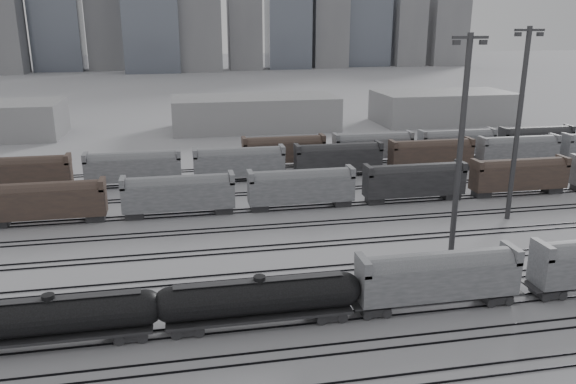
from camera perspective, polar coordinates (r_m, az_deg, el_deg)
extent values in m
plane|color=silver|center=(49.88, 0.17, -13.66)|extent=(900.00, 900.00, 0.00)
cube|color=black|center=(45.92, 1.37, -16.50)|extent=(220.00, 0.07, 0.16)
cube|color=black|center=(47.09, 0.98, -15.57)|extent=(220.00, 0.07, 0.16)
cube|color=black|center=(50.08, 0.11, -13.42)|extent=(220.00, 0.07, 0.16)
cube|color=black|center=(51.30, -0.21, -12.63)|extent=(220.00, 0.07, 0.16)
cube|color=black|center=(54.38, -0.93, -10.81)|extent=(220.00, 0.07, 0.16)
cube|color=black|center=(55.63, -1.19, -10.14)|extent=(220.00, 0.07, 0.16)
cube|color=black|center=(58.79, -1.80, -8.59)|extent=(220.00, 0.07, 0.16)
cube|color=black|center=(60.07, -2.02, -8.01)|extent=(220.00, 0.07, 0.16)
cube|color=black|center=(65.11, -2.80, -5.99)|extent=(220.00, 0.07, 0.16)
cube|color=black|center=(66.42, -2.99, -5.52)|extent=(220.00, 0.07, 0.16)
cube|color=black|center=(71.56, -3.62, -3.85)|extent=(220.00, 0.07, 0.16)
cube|color=black|center=(72.89, -3.77, -3.46)|extent=(220.00, 0.07, 0.16)
cube|color=black|center=(78.10, -4.30, -2.07)|extent=(220.00, 0.07, 0.16)
cube|color=black|center=(79.45, -4.43, -1.74)|extent=(220.00, 0.07, 0.16)
cube|color=black|center=(85.67, -4.95, -0.36)|extent=(220.00, 0.07, 0.16)
cube|color=black|center=(87.03, -5.05, -0.09)|extent=(220.00, 0.07, 0.16)
cube|color=black|center=(93.30, -5.49, 1.06)|extent=(220.00, 0.07, 0.16)
cube|color=black|center=(94.68, -5.58, 1.29)|extent=(220.00, 0.07, 0.16)
cube|color=black|center=(101.00, -5.95, 2.27)|extent=(220.00, 0.07, 0.16)
cube|color=black|center=(102.38, -6.02, 2.47)|extent=(220.00, 0.07, 0.16)
cube|color=black|center=(49.98, -15.60, -13.53)|extent=(2.67, 2.15, 0.72)
cube|color=black|center=(50.71, -22.77, -13.16)|extent=(15.89, 2.77, 0.26)
cylinder|color=black|center=(49.94, -22.98, -11.52)|extent=(14.87, 2.97, 2.97)
sphere|color=black|center=(48.84, -14.27, -11.29)|extent=(2.97, 2.97, 2.97)
cylinder|color=black|center=(49.22, -23.20, -9.83)|extent=(1.03, 1.03, 0.51)
cube|color=black|center=(49.27, -23.19, -9.94)|extent=(14.36, 0.92, 0.06)
cube|color=black|center=(49.74, -10.16, -13.29)|extent=(2.70, 2.18, 0.73)
cube|color=black|center=(51.21, 4.22, -12.10)|extent=(2.70, 2.18, 0.73)
cube|color=black|center=(49.84, -2.86, -12.26)|extent=(16.09, 2.80, 0.26)
cylinder|color=black|center=(49.06, -2.89, -10.57)|extent=(15.06, 3.01, 3.01)
sphere|color=black|center=(48.72, -11.85, -11.14)|extent=(3.01, 3.01, 3.01)
sphere|color=black|center=(50.53, 5.72, -9.78)|extent=(3.01, 3.01, 3.01)
cylinder|color=black|center=(48.32, -2.92, -8.82)|extent=(1.04, 1.04, 0.52)
cube|color=black|center=(48.36, -2.91, -8.93)|extent=(14.54, 0.93, 0.06)
cube|color=black|center=(52.37, 8.71, -11.60)|extent=(2.60, 2.10, 0.70)
cube|color=black|center=(57.25, 20.26, -9.92)|extent=(2.60, 2.10, 0.70)
cube|color=gray|center=(53.51, 14.95, -8.54)|extent=(14.98, 3.00, 3.20)
cylinder|color=gray|center=(53.02, 15.05, -7.37)|extent=(13.58, 2.90, 2.90)
cube|color=gray|center=(50.09, 7.63, -7.38)|extent=(0.70, 3.00, 1.40)
cube|color=gray|center=(56.14, 21.76, -5.76)|extent=(0.70, 3.00, 1.40)
cone|color=black|center=(54.36, 14.79, -10.40)|extent=(2.40, 2.40, 0.90)
cube|color=black|center=(60.21, 24.88, -9.12)|extent=(2.62, 2.12, 0.71)
cube|color=gray|center=(57.85, 24.43, -5.38)|extent=(0.71, 3.02, 1.41)
cylinder|color=#3A3A3D|center=(62.69, 17.08, 4.00)|extent=(0.62, 0.62, 24.38)
cube|color=#3A3A3D|center=(61.32, 18.04, 14.72)|extent=(3.90, 0.29, 0.29)
cube|color=#3A3A3D|center=(60.65, 16.74, 14.35)|extent=(0.68, 0.49, 0.49)
cube|color=#3A3A3D|center=(62.04, 19.22, 14.17)|extent=(0.68, 0.49, 0.49)
cylinder|color=#3A3A3D|center=(78.24, 22.33, 6.13)|extent=(0.64, 0.64, 24.95)
cube|color=#3A3A3D|center=(77.19, 23.34, 14.88)|extent=(3.99, 0.30, 0.30)
cube|color=#3A3A3D|center=(76.38, 22.33, 14.60)|extent=(0.70, 0.50, 0.50)
cube|color=#3A3A3D|center=(78.03, 24.23, 14.41)|extent=(0.70, 0.50, 0.50)
cube|color=brown|center=(79.47, -23.36, -1.05)|extent=(15.00, 3.00, 5.60)
cube|color=gray|center=(77.50, -11.03, -0.38)|extent=(15.00, 3.00, 5.60)
cube|color=gray|center=(79.21, 1.35, 0.31)|extent=(15.00, 3.00, 5.60)
cube|color=black|center=(84.38, 12.70, 0.94)|extent=(15.00, 3.00, 5.60)
cube|color=brown|center=(92.44, 22.41, 1.44)|extent=(15.00, 3.00, 5.60)
cube|color=brown|center=(96.13, -25.55, 1.61)|extent=(15.00, 3.00, 5.60)
cube|color=gray|center=(93.23, -15.42, 2.24)|extent=(15.00, 3.00, 5.60)
cube|color=gray|center=(93.39, -4.97, 2.82)|extent=(15.00, 3.00, 5.60)
cube|color=black|center=(96.60, 5.12, 3.29)|extent=(15.00, 3.00, 5.60)
cube|color=brown|center=(102.55, 14.31, 3.62)|extent=(15.00, 3.00, 5.60)
cube|color=gray|center=(110.82, 22.31, 3.84)|extent=(15.00, 3.00, 5.60)
cube|color=brown|center=(102.37, -0.44, 4.13)|extent=(15.00, 3.00, 5.60)
cube|color=gray|center=(106.74, 8.59, 4.46)|extent=(15.00, 3.00, 5.60)
cube|color=gray|center=(113.51, 16.74, 4.68)|extent=(15.00, 3.00, 5.60)
cube|color=black|center=(122.29, 23.85, 4.78)|extent=(15.00, 3.00, 5.60)
cube|color=#9D9EA0|center=(140.01, -3.42, 8.04)|extent=(40.00, 18.00, 8.00)
cube|color=#9D9EA0|center=(154.73, 15.46, 8.31)|extent=(35.00, 18.00, 8.00)
cube|color=gray|center=(333.62, -27.01, 14.33)|extent=(22.00, 17.60, 42.00)
cube|color=gray|center=(324.23, -18.25, 15.79)|extent=(20.00, 16.00, 48.00)
cube|color=gray|center=(322.47, -9.10, 17.46)|extent=(22.00, 17.60, 60.00)
cube|color=gray|center=(324.49, -4.43, 15.67)|extent=(18.00, 14.40, 38.00)
cube|color=slate|center=(328.51, 0.08, 18.69)|extent=(24.00, 19.20, 72.00)
cube|color=gray|center=(334.07, 4.46, 16.30)|extent=(20.00, 16.00, 45.00)
cube|color=gray|center=(350.66, 12.66, 15.57)|extent=(18.00, 14.40, 40.00)
cube|color=gray|center=(361.22, 16.51, 16.28)|extent=(22.00, 17.60, 52.00)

